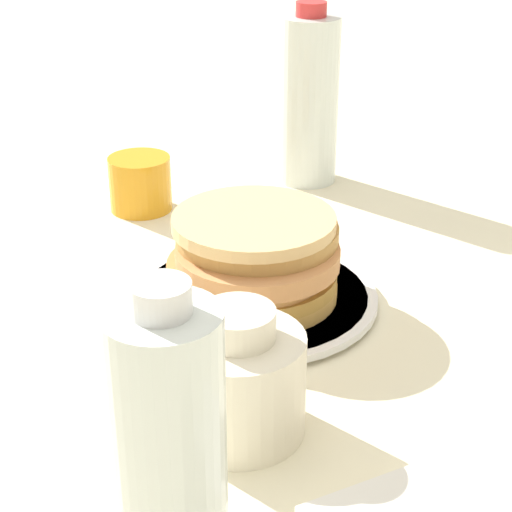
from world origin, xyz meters
TOP-DOWN VIEW (x-y plane):
  - ground_plane at (0.00, 0.00)m, footprint 4.00×4.00m
  - plate at (0.00, 0.02)m, footprint 0.25×0.25m
  - pancake_stack at (0.00, 0.02)m, footprint 0.17×0.17m
  - juice_glass at (-0.25, 0.13)m, footprint 0.08×0.08m
  - cream_jug at (0.11, -0.14)m, footprint 0.10×0.10m
  - water_bottle_near at (0.17, -0.28)m, footprint 0.07×0.07m
  - water_bottle_far at (-0.15, 0.34)m, footprint 0.08×0.08m

SIDE VIEW (x-z plane):
  - ground_plane at x=0.00m, z-range 0.00..0.00m
  - plate at x=0.00m, z-range 0.00..0.01m
  - juice_glass at x=-0.25m, z-range 0.00..0.07m
  - cream_jug at x=0.11m, z-range -0.01..0.10m
  - pancake_stack at x=0.00m, z-range 0.01..0.09m
  - water_bottle_near at x=0.17m, z-range -0.01..0.20m
  - water_bottle_far at x=-0.15m, z-range -0.01..0.23m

